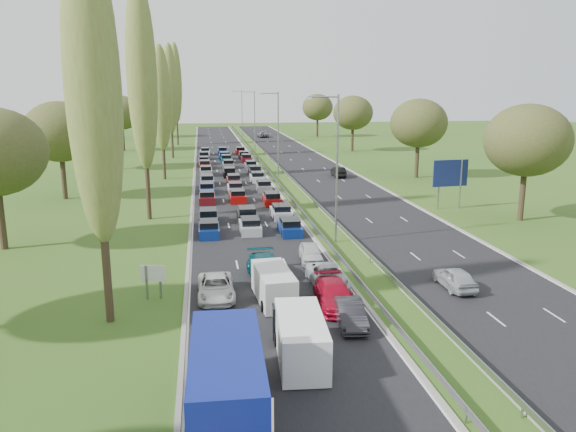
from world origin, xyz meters
TOP-DOWN VIEW (x-y plane):
  - ground at (4.50, 80.00)m, footprint 260.00×260.00m
  - near_carriageway at (-2.25, 82.50)m, footprint 10.50×215.00m
  - far_carriageway at (11.25, 82.50)m, footprint 10.50×215.00m
  - central_reservation at (4.50, 82.50)m, footprint 2.36×215.00m
  - lamp_columns at (4.50, 78.00)m, footprint 0.18×140.18m
  - poplar_row at (-11.50, 68.17)m, footprint 2.80×127.80m
  - woodland_left at (-22.00, 62.63)m, footprint 8.00×166.00m
  - woodland_right at (24.00, 66.67)m, footprint 8.00×153.00m
  - traffic_queue_fill at (-2.27, 77.45)m, footprint 9.08×66.72m
  - near_car_2 at (-5.67, 31.64)m, footprint 2.19×4.74m
  - near_car_7 at (-2.29, 34.42)m, footprint 2.45×5.44m
  - near_car_9 at (1.32, 26.48)m, footprint 1.74×4.11m
  - near_car_10 at (1.48, 32.70)m, footprint 2.23×4.72m
  - near_car_11 at (1.10, 29.21)m, footprint 2.27×5.04m
  - near_car_12 at (1.40, 37.88)m, footprint 1.92×4.05m
  - far_car_0 at (9.38, 31.03)m, footprint 1.65×4.04m
  - far_car_1 at (13.12, 77.31)m, footprint 1.66×4.40m
  - far_car_2 at (9.71, 146.26)m, footprint 2.60×5.44m
  - blue_lorry at (-5.66, 17.97)m, footprint 2.48×8.92m
  - white_van_front at (-2.01, 23.09)m, footprint 2.10×5.36m
  - white_van_rear at (-2.28, 30.78)m, footprint 1.91×4.86m
  - info_sign at (-9.40, 32.12)m, footprint 1.49×0.36m
  - direction_sign at (19.40, 54.05)m, footprint 3.99×0.54m

SIDE VIEW (x-z plane):
  - ground at x=4.50m, z-range 0.00..0.00m
  - near_carriageway at x=-2.25m, z-range -0.02..0.02m
  - far_carriageway at x=11.25m, z-range -0.02..0.02m
  - traffic_queue_fill at x=-2.27m, z-range 0.04..0.84m
  - central_reservation at x=4.50m, z-range 0.39..0.71m
  - near_car_10 at x=1.48m, z-range 0.02..1.32m
  - near_car_2 at x=-5.67m, z-range 0.02..1.34m
  - near_car_9 at x=1.32m, z-range 0.02..1.34m
  - near_car_12 at x=1.40m, z-range 0.02..1.36m
  - far_car_0 at x=9.38m, z-range 0.02..1.39m
  - near_car_11 at x=1.10m, z-range 0.02..1.45m
  - far_car_1 at x=13.12m, z-range 0.02..1.45m
  - far_car_2 at x=9.71m, z-range 0.02..1.52m
  - near_car_7 at x=-2.29m, z-range 0.02..1.57m
  - white_van_rear at x=-2.28m, z-range 0.03..1.98m
  - white_van_front at x=-2.01m, z-range 0.03..2.18m
  - info_sign at x=-9.40m, z-range 0.32..2.42m
  - blue_lorry at x=-5.66m, z-range 0.07..3.84m
  - direction_sign at x=19.40m, z-range 0.97..6.17m
  - lamp_columns at x=4.50m, z-range 0.00..12.00m
  - woodland_right at x=24.00m, z-range 2.13..13.23m
  - woodland_left at x=-22.00m, z-range 2.13..13.23m
  - poplar_row at x=-11.50m, z-range 1.17..23.61m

